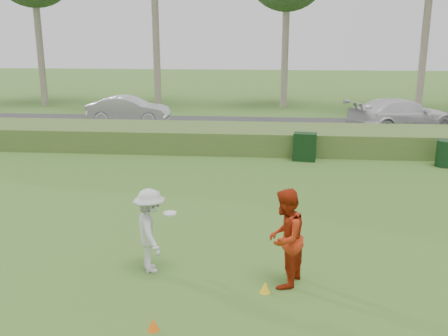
# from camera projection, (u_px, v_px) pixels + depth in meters

# --- Properties ---
(ground) EXTENTS (120.00, 120.00, 0.00)m
(ground) POSITION_uv_depth(u_px,v_px,m) (204.00, 290.00, 9.33)
(ground) COLOR #366421
(ground) RESTS_ON ground
(reed_strip) EXTENTS (80.00, 3.00, 0.90)m
(reed_strip) POSITION_uv_depth(u_px,v_px,m) (242.00, 138.00, 20.75)
(reed_strip) COLOR #436327
(reed_strip) RESTS_ON ground
(park_road) EXTENTS (80.00, 6.00, 0.06)m
(park_road) POSITION_uv_depth(u_px,v_px,m) (247.00, 127.00, 25.67)
(park_road) COLOR #2D2D2D
(park_road) RESTS_ON ground
(player_white) EXTENTS (1.05, 1.27, 1.71)m
(player_white) POSITION_uv_depth(u_px,v_px,m) (150.00, 231.00, 9.91)
(player_white) COLOR silver
(player_white) RESTS_ON ground
(player_red) EXTENTS (1.00, 1.12, 1.90)m
(player_red) POSITION_uv_depth(u_px,v_px,m) (285.00, 238.00, 9.31)
(player_red) COLOR #AB290E
(player_red) RESTS_ON ground
(cone_orange) EXTENTS (0.19, 0.19, 0.21)m
(cone_orange) POSITION_uv_depth(u_px,v_px,m) (153.00, 324.00, 8.04)
(cone_orange) COLOR #FF640D
(cone_orange) RESTS_ON ground
(cone_yellow) EXTENTS (0.20, 0.20, 0.22)m
(cone_yellow) POSITION_uv_depth(u_px,v_px,m) (265.00, 287.00, 9.22)
(cone_yellow) COLOR yellow
(cone_yellow) RESTS_ON ground
(utility_cabinet) EXTENTS (0.91, 0.63, 1.05)m
(utility_cabinet) POSITION_uv_depth(u_px,v_px,m) (305.00, 147.00, 18.79)
(utility_cabinet) COLOR black
(utility_cabinet) RESTS_ON ground
(trash_bin) EXTENTS (0.79, 0.79, 0.96)m
(trash_bin) POSITION_uv_depth(u_px,v_px,m) (445.00, 154.00, 17.94)
(trash_bin) COLOR black
(trash_bin) RESTS_ON ground
(car_mid) EXTENTS (4.29, 1.52, 1.41)m
(car_mid) POSITION_uv_depth(u_px,v_px,m) (129.00, 110.00, 26.38)
(car_mid) COLOR silver
(car_mid) RESTS_ON park_road
(car_right) EXTENTS (5.86, 4.20, 1.58)m
(car_right) POSITION_uv_depth(u_px,v_px,m) (401.00, 115.00, 24.17)
(car_right) COLOR silver
(car_right) RESTS_ON park_road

